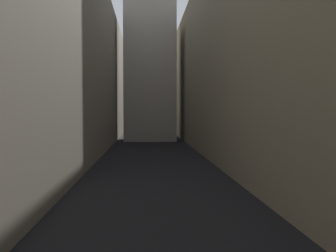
{
  "coord_description": "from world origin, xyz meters",
  "views": [
    {
      "loc": [
        -0.78,
        9.17,
        4.87
      ],
      "look_at": [
        0.0,
        21.82,
        4.37
      ],
      "focal_mm": 39.67,
      "sensor_mm": 36.0,
      "label": 1
    }
  ],
  "objects": [
    {
      "name": "ground_plane",
      "position": [
        0.0,
        48.0,
        0.0
      ],
      "size": [
        264.0,
        264.0,
        0.0
      ],
      "primitive_type": "plane",
      "color": "black"
    },
    {
      "name": "building_block_left",
      "position": [
        -12.01,
        50.0,
        10.22
      ],
      "size": [
        13.02,
        108.0,
        20.43
      ],
      "primitive_type": "cube",
      "color": "gray",
      "rests_on": "ground"
    },
    {
      "name": "building_block_right",
      "position": [
        12.86,
        50.0,
        10.4
      ],
      "size": [
        14.73,
        108.0,
        20.79
      ],
      "primitive_type": "cube",
      "color": "gray",
      "rests_on": "ground"
    }
  ]
}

